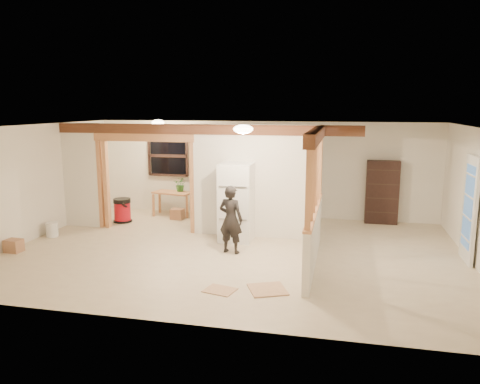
% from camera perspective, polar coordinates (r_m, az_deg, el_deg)
% --- Properties ---
extents(floor, '(9.00, 6.50, 0.01)m').
position_cam_1_polar(floor, '(9.51, -0.76, -7.29)').
color(floor, beige).
rests_on(floor, ground).
extents(ceiling, '(9.00, 6.50, 0.01)m').
position_cam_1_polar(ceiling, '(9.07, -0.80, 7.97)').
color(ceiling, white).
extents(wall_back, '(9.00, 0.01, 2.50)m').
position_cam_1_polar(wall_back, '(12.35, 2.71, 2.80)').
color(wall_back, silver).
rests_on(wall_back, floor).
extents(wall_front, '(9.00, 0.01, 2.50)m').
position_cam_1_polar(wall_front, '(6.17, -7.82, -5.09)').
color(wall_front, silver).
rests_on(wall_front, floor).
extents(wall_left, '(0.01, 6.50, 2.50)m').
position_cam_1_polar(wall_left, '(11.13, -23.95, 1.06)').
color(wall_left, silver).
rests_on(wall_left, floor).
extents(partition_left_stub, '(0.90, 0.12, 2.50)m').
position_cam_1_polar(partition_left_stub, '(11.86, -18.77, 1.94)').
color(partition_left_stub, silver).
rests_on(partition_left_stub, floor).
extents(partition_center, '(2.80, 0.12, 2.50)m').
position_cam_1_polar(partition_center, '(10.32, 1.84, 1.29)').
color(partition_center, silver).
rests_on(partition_center, floor).
extents(doorway_frame, '(2.46, 0.14, 2.20)m').
position_cam_1_polar(doorway_frame, '(11.12, -11.44, 0.97)').
color(doorway_frame, tan).
rests_on(doorway_frame, floor).
extents(header_beam_back, '(7.00, 0.18, 0.22)m').
position_cam_1_polar(header_beam_back, '(10.49, -4.63, 7.62)').
color(header_beam_back, brown).
rests_on(header_beam_back, ceiling).
extents(header_beam_right, '(0.18, 3.30, 0.22)m').
position_cam_1_polar(header_beam_right, '(8.44, 9.26, 6.84)').
color(header_beam_right, brown).
rests_on(header_beam_right, ceiling).
extents(pony_wall, '(0.12, 3.20, 1.00)m').
position_cam_1_polar(pony_wall, '(8.76, 8.90, -5.53)').
color(pony_wall, silver).
rests_on(pony_wall, floor).
extents(stud_partition, '(0.14, 3.20, 1.32)m').
position_cam_1_polar(stud_partition, '(8.51, 9.12, 2.00)').
color(stud_partition, tan).
rests_on(stud_partition, pony_wall).
extents(window_back, '(1.12, 0.10, 1.10)m').
position_cam_1_polar(window_back, '(12.94, -8.79, 4.38)').
color(window_back, black).
rests_on(window_back, wall_back).
extents(french_door, '(0.12, 0.86, 2.00)m').
position_cam_1_polar(french_door, '(9.68, 26.21, -1.91)').
color(french_door, white).
rests_on(french_door, floor).
extents(ceiling_dome_main, '(0.36, 0.36, 0.16)m').
position_cam_1_polar(ceiling_dome_main, '(8.51, 0.39, 7.68)').
color(ceiling_dome_main, '#FFEABF').
rests_on(ceiling_dome_main, ceiling).
extents(ceiling_dome_util, '(0.32, 0.32, 0.14)m').
position_cam_1_polar(ceiling_dome_util, '(12.03, -9.98, 8.34)').
color(ceiling_dome_util, '#FFEABF').
rests_on(ceiling_dome_util, ceiling).
extents(hanging_bulb, '(0.07, 0.07, 0.07)m').
position_cam_1_polar(hanging_bulb, '(11.21, -8.93, 6.69)').
color(hanging_bulb, '#FFD88C').
rests_on(hanging_bulb, ceiling).
extents(refrigerator, '(0.70, 0.68, 1.69)m').
position_cam_1_polar(refrigerator, '(10.08, -0.43, -1.27)').
color(refrigerator, white).
rests_on(refrigerator, floor).
extents(woman, '(0.56, 0.42, 1.37)m').
position_cam_1_polar(woman, '(9.25, -1.13, -3.36)').
color(woman, black).
rests_on(woman, floor).
extents(work_table, '(1.11, 0.71, 0.64)m').
position_cam_1_polar(work_table, '(12.61, -8.17, -1.41)').
color(work_table, tan).
rests_on(work_table, floor).
extents(potted_plant, '(0.38, 0.34, 0.38)m').
position_cam_1_polar(potted_plant, '(12.53, -7.25, 0.93)').
color(potted_plant, '#376327').
rests_on(potted_plant, work_table).
extents(shop_vac, '(0.58, 0.58, 0.61)m').
position_cam_1_polar(shop_vac, '(12.14, -14.15, -2.16)').
color(shop_vac, '#AC0E1B').
rests_on(shop_vac, floor).
extents(bookshelf, '(0.79, 0.26, 1.58)m').
position_cam_1_polar(bookshelf, '(12.08, 16.94, -0.04)').
color(bookshelf, black).
rests_on(bookshelf, floor).
extents(bucket, '(0.27, 0.27, 0.33)m').
position_cam_1_polar(bucket, '(11.32, -21.93, -4.26)').
color(bucket, silver).
rests_on(bucket, floor).
extents(box_util_a, '(0.34, 0.29, 0.27)m').
position_cam_1_polar(box_util_a, '(12.23, -7.63, -2.66)').
color(box_util_a, '#A87351').
rests_on(box_util_a, floor).
extents(box_util_b, '(0.38, 0.38, 0.31)m').
position_cam_1_polar(box_util_b, '(12.36, -16.57, -2.78)').
color(box_util_b, '#A87351').
rests_on(box_util_b, floor).
extents(box_front, '(0.33, 0.27, 0.26)m').
position_cam_1_polar(box_front, '(10.48, -25.87, -5.91)').
color(box_front, '#A87351').
rests_on(box_front, floor).
extents(floor_panel_near, '(0.74, 0.74, 0.02)m').
position_cam_1_polar(floor_panel_near, '(7.62, 3.38, -11.77)').
color(floor_panel_near, tan).
rests_on(floor_panel_near, floor).
extents(floor_panel_far, '(0.55, 0.48, 0.02)m').
position_cam_1_polar(floor_panel_far, '(7.60, -2.47, -11.87)').
color(floor_panel_far, tan).
rests_on(floor_panel_far, floor).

